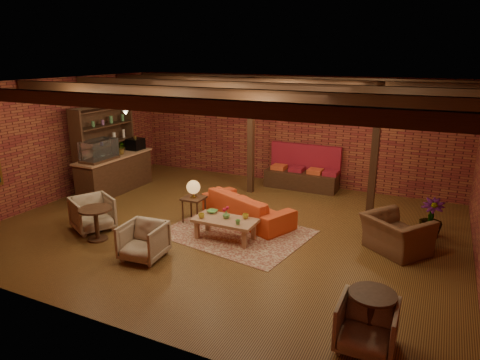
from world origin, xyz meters
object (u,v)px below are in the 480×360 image
at_px(side_table_lamp, 193,190).
at_px(round_table_right, 371,309).
at_px(round_table_left, 96,219).
at_px(armchair_a, 92,212).
at_px(armchair_b, 143,239).
at_px(plant_tall, 436,180).
at_px(sofa, 247,207).
at_px(armchair_far, 367,323).
at_px(armchair_right, 397,228).
at_px(side_table_book, 425,230).
at_px(coffee_table, 225,221).

relative_size(side_table_lamp, round_table_right, 1.34).
distance_m(round_table_left, armchair_a, 0.61).
distance_m(armchair_b, plant_tall, 6.08).
distance_m(armchair_a, plant_tall, 7.42).
xyz_separation_m(round_table_left, round_table_right, (5.76, -0.95, 0.02)).
height_order(sofa, plant_tall, plant_tall).
xyz_separation_m(side_table_lamp, armchair_far, (4.44, -2.90, -0.38)).
relative_size(sofa, armchair_far, 3.05).
height_order(armchair_b, plant_tall, plant_tall).
relative_size(armchair_right, plant_tall, 0.45).
bearing_deg(armchair_far, round_table_right, 83.22).
xyz_separation_m(sofa, side_table_book, (3.84, 0.11, 0.07)).
distance_m(coffee_table, armchair_a, 3.00).
relative_size(armchair_right, armchair_far, 1.48).
height_order(sofa, round_table_left, round_table_left).
relative_size(coffee_table, armchair_far, 1.73).
bearing_deg(armchair_right, plant_tall, -81.79).
distance_m(armchair_a, round_table_right, 6.37).
relative_size(side_table_lamp, side_table_book, 1.95).
bearing_deg(coffee_table, sofa, 90.55).
bearing_deg(round_table_left, armchair_a, 141.17).
bearing_deg(plant_tall, armchair_b, -144.66).
bearing_deg(armchair_a, armchair_far, -76.40).
bearing_deg(plant_tall, armchair_right, -118.15).
relative_size(armchair_right, round_table_right, 1.53).
bearing_deg(round_table_right, side_table_lamp, 148.51).
height_order(armchair_a, armchair_far, armchair_a).
xyz_separation_m(armchair_far, plant_tall, (0.60, 4.34, 0.89)).
bearing_deg(coffee_table, round_table_right, -32.76).
relative_size(armchair_a, side_table_book, 1.64).
relative_size(sofa, plant_tall, 0.92).
bearing_deg(plant_tall, round_table_right, -97.92).
bearing_deg(side_table_book, round_table_left, -158.44).
xyz_separation_m(side_table_lamp, plant_tall, (5.03, 1.43, 0.51)).
height_order(side_table_lamp, armchair_right, side_table_lamp).
bearing_deg(round_table_left, side_table_lamp, 53.83).
relative_size(armchair_a, round_table_right, 1.13).
xyz_separation_m(side_table_lamp, round_table_left, (-1.30, -1.78, -0.28)).
bearing_deg(armchair_a, armchair_right, -47.15).
height_order(coffee_table, side_table_lamp, side_table_lamp).
distance_m(side_table_book, armchair_far, 3.63).
distance_m(side_table_lamp, plant_tall, 5.26).
bearing_deg(side_table_lamp, armchair_b, -86.53).
height_order(side_table_lamp, side_table_book, side_table_lamp).
bearing_deg(round_table_right, armchair_b, 171.05).
relative_size(round_table_left, armchair_a, 0.84).
bearing_deg(sofa, armchair_right, -160.44).
bearing_deg(armchair_right, armchair_far, 126.12).
bearing_deg(plant_tall, coffee_table, -152.80).
bearing_deg(side_table_lamp, armchair_far, -33.22).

